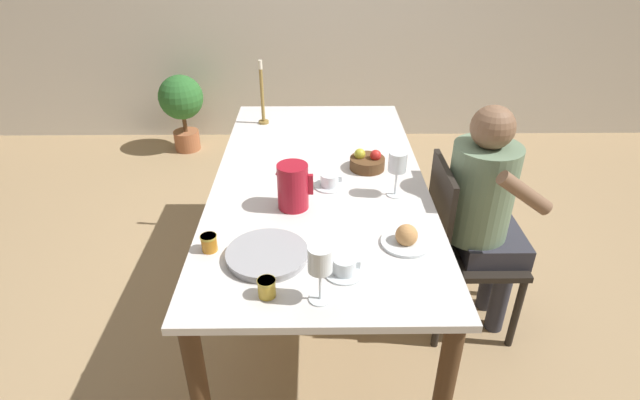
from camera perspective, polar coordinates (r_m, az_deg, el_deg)
ground_plane at (r=2.81m, az=-0.07°, el=-11.49°), size 20.00×20.00×0.00m
dining_table at (r=2.41m, az=-0.08°, el=0.61°), size 0.99×1.95×0.77m
chair_person_side at (r=2.50m, az=15.77°, el=-4.95°), size 0.42×0.42×0.90m
person_seated at (r=2.42m, az=18.40°, el=-0.59°), size 0.39×0.41×1.17m
red_pitcher at (r=2.09m, az=-3.12°, el=1.59°), size 0.16×0.13×0.20m
wine_glass_water at (r=2.17m, az=8.84°, el=4.11°), size 0.08×0.08×0.21m
wine_glass_juice at (r=1.57m, az=0.01°, el=-7.12°), size 0.08×0.08×0.21m
teacup_near_person at (r=1.75m, az=2.82°, el=-7.67°), size 0.14×0.14×0.06m
teacup_across at (r=2.27m, az=1.10°, el=2.15°), size 0.14×0.14×0.06m
serving_tray at (r=1.84m, az=-6.06°, el=-6.24°), size 0.30×0.30×0.03m
bread_plate at (r=1.92m, az=9.83°, el=-4.33°), size 0.19×0.19×0.09m
jam_jar_amber at (r=1.90m, az=-12.57°, el=-4.73°), size 0.06×0.06×0.06m
jam_jar_red at (r=1.66m, az=-6.11°, el=-9.86°), size 0.06×0.06×0.06m
fruit_bowl at (r=2.44m, az=5.43°, el=4.36°), size 0.17×0.17×0.10m
candlestick_tall at (r=2.95m, az=-6.61°, el=11.41°), size 0.06×0.06×0.37m
potted_plant at (r=4.49m, az=-15.52°, el=10.59°), size 0.38×0.38×0.67m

